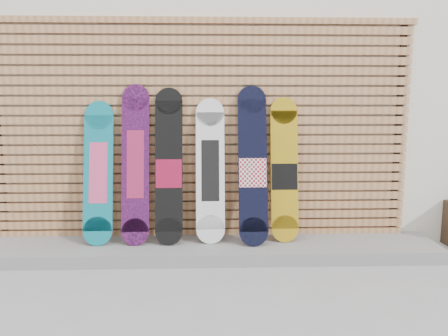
{
  "coord_description": "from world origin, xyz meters",
  "views": [
    {
      "loc": [
        -0.06,
        -3.42,
        1.49
      ],
      "look_at": [
        0.08,
        0.75,
        0.85
      ],
      "focal_mm": 35.0,
      "sensor_mm": 36.0,
      "label": 1
    }
  ],
  "objects_px": {
    "snowboard_1": "(135,164)",
    "snowboard_3": "(210,171)",
    "snowboard_0": "(98,173)",
    "snowboard_2": "(169,167)",
    "snowboard_5": "(284,170)",
    "snowboard_4": "(253,166)"
  },
  "relations": [
    {
      "from": "snowboard_2",
      "to": "snowboard_3",
      "type": "xyz_separation_m",
      "value": [
        0.4,
        0.02,
        -0.04
      ]
    },
    {
      "from": "snowboard_1",
      "to": "snowboard_5",
      "type": "height_order",
      "value": "snowboard_1"
    },
    {
      "from": "snowboard_0",
      "to": "snowboard_2",
      "type": "xyz_separation_m",
      "value": [
        0.68,
        -0.01,
        0.05
      ]
    },
    {
      "from": "snowboard_1",
      "to": "snowboard_4",
      "type": "bearing_deg",
      "value": -1.68
    },
    {
      "from": "snowboard_0",
      "to": "snowboard_2",
      "type": "relative_size",
      "value": 0.91
    },
    {
      "from": "snowboard_0",
      "to": "snowboard_2",
      "type": "bearing_deg",
      "value": -0.53
    },
    {
      "from": "snowboard_3",
      "to": "snowboard_4",
      "type": "xyz_separation_m",
      "value": [
        0.41,
        -0.05,
        0.05
      ]
    },
    {
      "from": "snowboard_5",
      "to": "snowboard_0",
      "type": "bearing_deg",
      "value": -179.23
    },
    {
      "from": "snowboard_1",
      "to": "snowboard_3",
      "type": "bearing_deg",
      "value": 1.35
    },
    {
      "from": "snowboard_0",
      "to": "snowboard_1",
      "type": "bearing_deg",
      "value": -0.5
    },
    {
      "from": "snowboard_3",
      "to": "snowboard_5",
      "type": "distance_m",
      "value": 0.73
    },
    {
      "from": "snowboard_0",
      "to": "snowboard_5",
      "type": "height_order",
      "value": "snowboard_5"
    },
    {
      "from": "snowboard_2",
      "to": "snowboard_4",
      "type": "distance_m",
      "value": 0.81
    },
    {
      "from": "snowboard_1",
      "to": "snowboard_4",
      "type": "xyz_separation_m",
      "value": [
        1.13,
        -0.03,
        -0.02
      ]
    },
    {
      "from": "snowboard_2",
      "to": "snowboard_3",
      "type": "distance_m",
      "value": 0.4
    },
    {
      "from": "snowboard_2",
      "to": "snowboard_5",
      "type": "bearing_deg",
      "value": 1.55
    },
    {
      "from": "snowboard_4",
      "to": "snowboard_5",
      "type": "relative_size",
      "value": 1.08
    },
    {
      "from": "snowboard_1",
      "to": "snowboard_5",
      "type": "bearing_deg",
      "value": 1.08
    },
    {
      "from": "snowboard_1",
      "to": "snowboard_2",
      "type": "distance_m",
      "value": 0.32
    },
    {
      "from": "snowboard_0",
      "to": "snowboard_2",
      "type": "distance_m",
      "value": 0.68
    },
    {
      "from": "snowboard_1",
      "to": "snowboard_5",
      "type": "distance_m",
      "value": 1.46
    },
    {
      "from": "snowboard_3",
      "to": "snowboard_2",
      "type": "bearing_deg",
      "value": -177.12
    }
  ]
}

